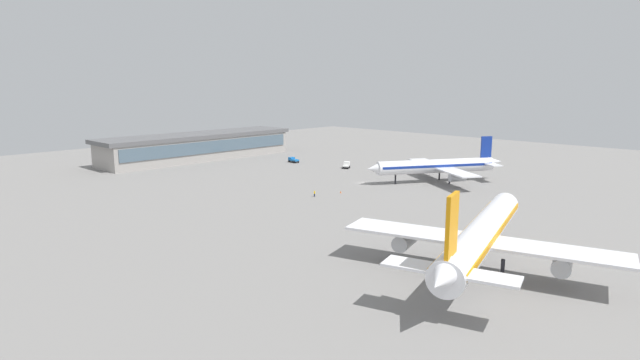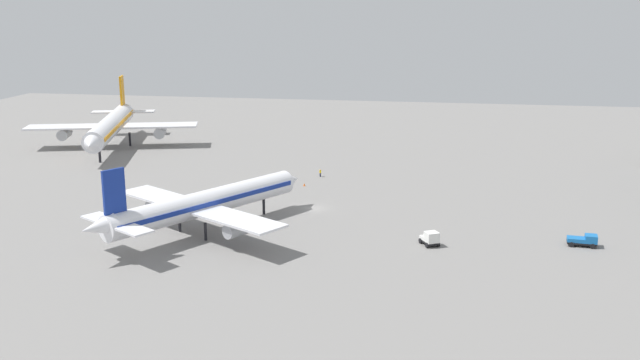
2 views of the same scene
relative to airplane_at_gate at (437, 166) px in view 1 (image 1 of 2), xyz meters
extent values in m
plane|color=gray|center=(16.65, -15.42, -4.91)|extent=(288.00, 288.00, 0.00)
cube|color=#9E9993|center=(22.87, -93.42, -0.55)|extent=(76.47, 17.81, 8.71)
cube|color=#4C6070|center=(22.87, -84.34, 0.69)|extent=(73.41, 0.30, 4.48)
cube|color=#59595B|center=(22.87, -93.42, 4.42)|extent=(79.53, 18.52, 1.49)
cylinder|color=white|center=(0.42, -0.26, 0.00)|extent=(33.78, 23.07, 4.09)
cone|color=white|center=(17.28, -10.70, 0.00)|extent=(5.53, 5.46, 3.89)
cone|color=white|center=(-16.43, 10.18, 0.61)|extent=(6.07, 5.48, 3.27)
cube|color=navy|center=(0.42, -0.26, 0.31)|extent=(32.55, 22.35, 0.74)
cube|color=white|center=(-1.16, 0.72, -0.41)|extent=(23.67, 33.18, 0.37)
cylinder|color=#A5A8AD|center=(4.05, 9.13, -1.84)|extent=(5.30, 4.46, 2.25)
cylinder|color=#A5A8AD|center=(-6.37, -7.69, -1.84)|extent=(5.30, 4.46, 2.25)
cube|color=white|center=(-13.81, 8.55, 0.41)|extent=(10.28, 13.77, 0.29)
cube|color=navy|center=(-13.81, 8.55, 5.32)|extent=(3.27, 2.26, 6.55)
cylinder|color=black|center=(11.49, -7.12, -3.48)|extent=(0.49, 0.49, 2.86)
cylinder|color=black|center=(-0.38, 4.09, -3.48)|extent=(0.49, 0.49, 2.86)
cylinder|color=black|center=(-3.83, -1.48, -3.48)|extent=(0.49, 0.49, 2.86)
cylinder|color=white|center=(60.85, 45.10, 1.07)|extent=(44.93, 17.00, 4.98)
cone|color=white|center=(37.61, 38.60, 1.07)|extent=(6.07, 5.90, 4.73)
cone|color=white|center=(84.08, 51.60, 1.81)|extent=(7.07, 5.51, 3.98)
cube|color=orange|center=(60.85, 45.10, 1.44)|extent=(43.21, 16.60, 0.90)
cube|color=white|center=(63.03, 45.71, 0.57)|extent=(18.56, 43.36, 0.45)
cylinder|color=#A5A8AD|center=(66.27, 34.12, -1.17)|extent=(6.40, 4.22, 2.74)
cylinder|color=#A5A8AD|center=(59.78, 57.31, -1.17)|extent=(6.40, 4.22, 2.74)
cube|color=white|center=(80.46, 50.59, 1.56)|extent=(8.54, 17.66, 0.36)
cube|color=orange|center=(80.46, 50.59, 7.54)|extent=(4.33, 1.69, 7.97)
cylinder|color=black|center=(45.59, 40.83, -3.17)|extent=(0.60, 0.60, 3.49)
cylinder|color=black|center=(65.41, 42.24, -3.17)|extent=(0.60, 0.60, 3.49)
cylinder|color=black|center=(63.26, 49.91, -3.17)|extent=(0.60, 0.60, 3.49)
cube|color=black|center=(-0.10, -36.44, -4.36)|extent=(3.72, 3.20, 0.30)
cube|color=white|center=(-0.72, -36.78, -3.41)|extent=(2.49, 2.53, 1.60)
cube|color=#3F596B|center=(-1.43, -37.17, -3.09)|extent=(0.84, 1.44, 0.90)
cube|color=white|center=(0.69, -36.01, -3.96)|extent=(2.14, 2.34, 0.50)
cylinder|color=black|center=(-0.63, -37.81, -4.51)|extent=(0.85, 0.65, 0.80)
cylinder|color=black|center=(-1.54, -36.15, -4.51)|extent=(0.85, 0.65, 0.80)
cylinder|color=black|center=(1.34, -36.74, -4.51)|extent=(0.85, 0.65, 0.80)
cylinder|color=black|center=(0.42, -35.07, -4.51)|extent=(0.85, 0.65, 0.80)
cube|color=black|center=(3.33, -59.71, -4.36)|extent=(2.33, 4.57, 0.30)
cube|color=#1966B2|center=(3.20, -61.00, -3.61)|extent=(2.07, 1.98, 1.20)
cube|color=#3F596B|center=(3.12, -61.81, -3.37)|extent=(1.60, 0.24, 0.67)
cube|color=#1966B2|center=(3.42, -58.81, -3.91)|extent=(2.15, 2.78, 0.60)
cylinder|color=black|center=(4.12, -61.33, -4.51)|extent=(0.38, 0.83, 0.80)
cylinder|color=black|center=(2.23, -61.14, -4.51)|extent=(0.38, 0.83, 0.80)
cylinder|color=black|center=(4.43, -58.27, -4.51)|extent=(0.38, 0.83, 0.80)
cylinder|color=black|center=(2.54, -58.08, -4.51)|extent=(0.38, 0.83, 0.80)
cylinder|color=#1E2338|center=(40.52, -12.33, -4.48)|extent=(0.40, 0.40, 0.85)
cylinder|color=yellow|center=(40.52, -12.33, -3.76)|extent=(0.48, 0.48, 0.60)
sphere|color=tan|center=(40.52, -12.33, -3.35)|extent=(0.22, 0.22, 0.22)
cylinder|color=yellow|center=(40.75, -12.26, -3.76)|extent=(0.10, 0.10, 0.54)
cylinder|color=yellow|center=(40.30, -12.40, -3.76)|extent=(0.10, 0.10, 0.54)
cone|color=#EA590C|center=(32.22, -10.43, -4.61)|extent=(0.44, 0.44, 0.60)
camera|label=1|loc=(136.87, 81.99, 25.01)|focal=29.30mm
camera|label=2|loc=(-106.91, -37.47, 32.10)|focal=40.23mm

